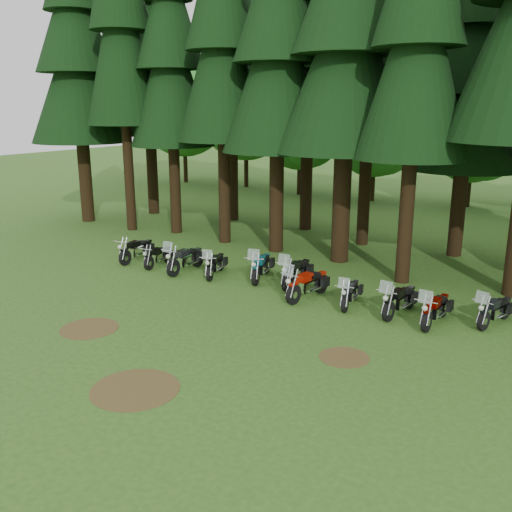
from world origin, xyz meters
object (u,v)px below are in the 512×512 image
(motorcycle_1, at_px, (158,257))
(motorcycle_7, at_px, (350,294))
(motorcycle_2, at_px, (185,260))
(motorcycle_5, at_px, (296,273))
(motorcycle_0, at_px, (137,251))
(motorcycle_9, at_px, (435,310))
(motorcycle_6, at_px, (308,285))
(motorcycle_10, at_px, (495,311))
(motorcycle_8, at_px, (399,301))
(motorcycle_3, at_px, (215,265))
(motorcycle_4, at_px, (261,267))

(motorcycle_1, xyz_separation_m, motorcycle_7, (8.95, -0.03, 0.02))
(motorcycle_2, relative_size, motorcycle_5, 1.01)
(motorcycle_0, distance_m, motorcycle_9, 13.24)
(motorcycle_6, relative_size, motorcycle_9, 1.07)
(motorcycle_0, height_order, motorcycle_7, motorcycle_7)
(motorcycle_10, bearing_deg, motorcycle_2, -161.45)
(motorcycle_0, bearing_deg, motorcycle_8, -5.41)
(motorcycle_8, bearing_deg, motorcycle_2, -173.52)
(motorcycle_3, xyz_separation_m, motorcycle_6, (4.44, -0.38, 0.06))
(motorcycle_8, relative_size, motorcycle_10, 1.08)
(motorcycle_0, bearing_deg, motorcycle_3, -3.66)
(motorcycle_3, height_order, motorcycle_9, motorcycle_9)
(motorcycle_8, distance_m, motorcycle_9, 1.26)
(motorcycle_3, bearing_deg, motorcycle_1, 163.63)
(motorcycle_0, height_order, motorcycle_6, motorcycle_6)
(motorcycle_6, bearing_deg, motorcycle_5, 142.80)
(motorcycle_7, bearing_deg, motorcycle_2, 169.14)
(motorcycle_7, height_order, motorcycle_10, motorcycle_10)
(motorcycle_7, distance_m, motorcycle_10, 4.62)
(motorcycle_3, bearing_deg, motorcycle_6, -25.16)
(motorcycle_2, height_order, motorcycle_10, motorcycle_2)
(motorcycle_0, bearing_deg, motorcycle_5, 0.89)
(motorcycle_0, xyz_separation_m, motorcycle_5, (7.62, 0.85, 0.03))
(motorcycle_1, xyz_separation_m, motorcycle_4, (4.73, 0.83, 0.10))
(motorcycle_4, relative_size, motorcycle_9, 1.05)
(motorcycle_3, xyz_separation_m, motorcycle_10, (10.55, 0.69, -0.00))
(motorcycle_0, relative_size, motorcycle_9, 1.01)
(motorcycle_1, relative_size, motorcycle_2, 0.81)
(motorcycle_7, relative_size, motorcycle_9, 0.91)
(motorcycle_9, bearing_deg, motorcycle_5, 171.56)
(motorcycle_0, xyz_separation_m, motorcycle_8, (12.00, 0.01, 0.01))
(motorcycle_5, bearing_deg, motorcycle_6, -50.66)
(motorcycle_0, xyz_separation_m, motorcycle_4, (6.06, 0.76, 0.04))
(motorcycle_5, bearing_deg, motorcycle_2, -174.06)
(motorcycle_5, relative_size, motorcycle_9, 1.06)
(motorcycle_0, relative_size, motorcycle_2, 0.93)
(motorcycle_3, bearing_deg, motorcycle_8, -21.17)
(motorcycle_8, bearing_deg, motorcycle_5, 175.00)
(motorcycle_4, bearing_deg, motorcycle_10, -17.84)
(motorcycle_0, xyz_separation_m, motorcycle_6, (8.70, -0.25, 0.04))
(motorcycle_4, bearing_deg, motorcycle_3, -179.02)
(motorcycle_1, bearing_deg, motorcycle_4, 1.18)
(motorcycle_1, xyz_separation_m, motorcycle_2, (1.55, -0.03, 0.10))
(motorcycle_5, height_order, motorcycle_9, motorcycle_5)
(motorcycle_7, height_order, motorcycle_9, motorcycle_9)
(motorcycle_3, xyz_separation_m, motorcycle_9, (8.98, -0.32, 0.03))
(motorcycle_5, bearing_deg, motorcycle_4, 177.74)
(motorcycle_0, height_order, motorcycle_3, motorcycle_3)
(motorcycle_3, bearing_deg, motorcycle_9, -22.29)
(motorcycle_2, relative_size, motorcycle_6, 1.01)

